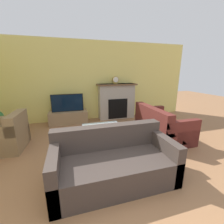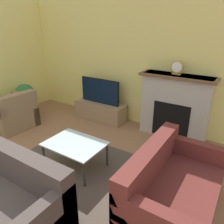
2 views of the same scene
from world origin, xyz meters
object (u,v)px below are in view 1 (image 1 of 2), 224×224
(couch_sectional, at_px, (113,163))
(armchair_by_window, at_px, (6,136))
(tv, at_px, (67,103))
(couch_loveseat, at_px, (161,126))
(mantel_clock, at_px, (116,80))
(coffee_table, at_px, (102,128))

(couch_sectional, xyz_separation_m, armchair_by_window, (-2.00, 1.60, 0.01))
(tv, distance_m, couch_loveseat, 2.97)
(couch_loveseat, distance_m, mantel_clock, 2.31)
(coffee_table, bearing_deg, couch_loveseat, -1.70)
(couch_sectional, height_order, mantel_clock, mantel_clock)
(couch_sectional, relative_size, mantel_clock, 7.15)
(armchair_by_window, bearing_deg, tv, 139.80)
(tv, bearing_deg, coffee_table, -66.26)
(couch_loveseat, height_order, armchair_by_window, same)
(couch_sectional, height_order, couch_loveseat, same)
(couch_loveseat, bearing_deg, tv, 52.58)
(armchair_by_window, distance_m, mantel_clock, 3.56)
(tv, height_order, couch_loveseat, tv)
(tv, bearing_deg, couch_loveseat, -37.42)
(tv, relative_size, coffee_table, 1.12)
(tv, relative_size, couch_sectional, 0.54)
(couch_sectional, bearing_deg, couch_loveseat, 35.89)
(couch_loveseat, distance_m, coffee_table, 1.58)
(tv, height_order, couch_sectional, tv)
(tv, distance_m, coffee_table, 1.93)
(tv, distance_m, mantel_clock, 1.82)
(mantel_clock, bearing_deg, coffee_table, -116.00)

